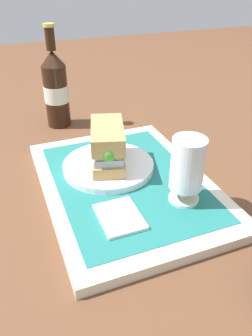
% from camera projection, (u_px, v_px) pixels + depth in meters
% --- Properties ---
extents(ground_plane, '(3.00, 3.00, 0.00)m').
position_uv_depth(ground_plane, '(126.00, 189.00, 0.68)').
color(ground_plane, brown).
extents(tray, '(0.44, 0.32, 0.02)m').
position_uv_depth(tray, '(126.00, 185.00, 0.68)').
color(tray, beige).
rests_on(tray, ground_plane).
extents(placemat, '(0.38, 0.27, 0.00)m').
position_uv_depth(placemat, '(126.00, 180.00, 0.67)').
color(placemat, '#1E6B66').
rests_on(placemat, tray).
extents(plate, '(0.19, 0.19, 0.01)m').
position_uv_depth(plate, '(108.00, 166.00, 0.70)').
color(plate, white).
rests_on(plate, placemat).
extents(sandwich, '(0.14, 0.10, 0.08)m').
position_uv_depth(sandwich, '(108.00, 146.00, 0.67)').
color(sandwich, tan).
rests_on(sandwich, plate).
extents(beer_glass, '(0.06, 0.06, 0.12)m').
position_uv_depth(beer_glass, '(187.00, 168.00, 0.58)').
color(beer_glass, silver).
rests_on(beer_glass, placemat).
extents(napkin_folded, '(0.09, 0.07, 0.01)m').
position_uv_depth(napkin_folded, '(120.00, 217.00, 0.57)').
color(napkin_folded, white).
rests_on(napkin_folded, placemat).
extents(second_bottle, '(0.07, 0.07, 0.27)m').
position_uv_depth(second_bottle, '(56.00, 89.00, 0.89)').
color(second_bottle, black).
rests_on(second_bottle, ground_plane).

